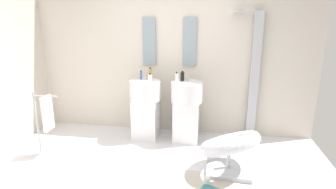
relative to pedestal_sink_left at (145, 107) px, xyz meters
name	(u,v)px	position (x,y,z in m)	size (l,w,h in m)	color
ground_plane	(149,180)	(0.34, -1.23, -0.56)	(4.80, 3.60, 0.04)	silver
rear_partition	(170,57)	(0.34, 0.42, 0.76)	(4.80, 0.10, 2.60)	beige
pedestal_sink_left	(145,107)	(0.00, 0.00, 0.00)	(0.50, 0.50, 1.07)	white
pedestal_sink_right	(186,109)	(0.68, 0.00, 0.00)	(0.50, 0.50, 1.07)	white
vanity_mirror_left	(149,42)	(0.00, 0.35, 1.03)	(0.22, 0.03, 0.78)	#8C9EA8
vanity_mirror_right	(190,42)	(0.68, 0.35, 1.03)	(0.22, 0.03, 0.78)	#8C9EA8
shower_column	(254,74)	(1.71, 0.30, 0.54)	(0.49, 0.24, 2.05)	#B7BABF
lounge_chair	(230,147)	(1.32, -0.89, -0.19)	(1.10, 1.10, 0.65)	#B7BABF
towel_rack	(46,115)	(-1.23, -0.86, 0.09)	(0.37, 0.22, 0.95)	#B7BABF
area_rug	(191,186)	(0.86, -1.30, -0.53)	(1.17, 0.68, 0.01)	beige
coffee_mug	(207,181)	(1.05, -1.24, -0.48)	(0.07, 0.07, 0.09)	white
soap_bottle_blue	(141,75)	(-0.09, 0.13, 0.50)	(0.04, 0.04, 0.14)	#4C72B7
soap_bottle_clear	(177,78)	(0.52, -0.08, 0.52)	(0.05, 0.05, 0.18)	silver
soap_bottle_white	(150,79)	(0.12, -0.14, 0.51)	(0.06, 0.06, 0.15)	white
soap_bottle_black	(182,76)	(0.59, 0.10, 0.51)	(0.06, 0.06, 0.16)	black
soap_bottle_amber	(150,74)	(0.05, 0.14, 0.52)	(0.05, 0.05, 0.19)	#C68C38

